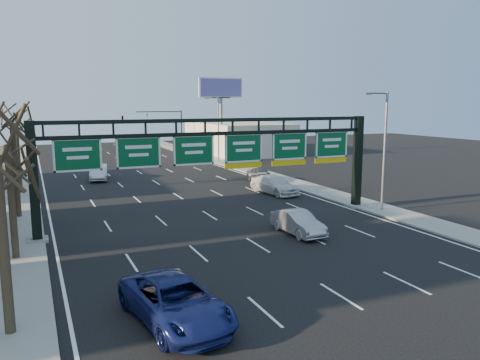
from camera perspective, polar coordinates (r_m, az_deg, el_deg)
name	(u,v)px	position (r m, az deg, el deg)	size (l,w,h in m)	color
ground	(274,255)	(25.84, 4.18, -9.13)	(160.00, 160.00, 0.00)	black
sidewalk_left	(20,204)	(42.33, -25.21, -2.61)	(3.00, 120.00, 0.12)	gray
sidewalk_right	(291,182)	(48.91, 6.27, -0.27)	(3.00, 120.00, 0.12)	gray
lane_markings	(172,192)	(43.92, -8.30, -1.48)	(21.60, 120.00, 0.01)	white
sign_gantry	(221,156)	(32.03, -2.28, 2.98)	(24.60, 1.20, 7.20)	black
building_right_distant	(238,138)	(78.45, -0.28, 5.19)	(12.00, 20.00, 5.00)	beige
tree_gantry	(5,124)	(26.58, -26.68, 6.07)	(3.60, 3.60, 8.48)	#33271C
tree_mid	(11,108)	(36.55, -26.16, 7.90)	(3.60, 3.60, 9.24)	#33271C
tree_far	(15,111)	(46.55, -25.77, 7.57)	(3.60, 3.60, 8.86)	#33271C
streetlight_near	(383,145)	(36.77, 17.08, 4.11)	(2.15, 0.22, 9.00)	slate
streetlight_far	(218,126)	(66.19, -2.75, 6.65)	(2.15, 0.22, 9.00)	slate
billboard_right	(221,97)	(71.69, -2.35, 10.04)	(7.00, 0.50, 12.00)	slate
traffic_signal_mast	(145,120)	(78.53, -11.47, 7.20)	(10.16, 0.54, 7.00)	black
car_blue_suv	(175,302)	(18.27, -7.88, -14.47)	(2.73, 5.92, 1.64)	navy
car_silver_sedan	(298,223)	(29.83, 7.06, -5.17)	(1.56, 4.46, 1.47)	#9F9FA3
car_white_wagon	(274,185)	(42.92, 4.21, -0.57)	(2.26, 5.57, 1.62)	silver
car_grey_far	(261,175)	(49.02, 2.52, 0.62)	(1.78, 4.41, 1.50)	#424447
car_silver_distant	(99,172)	(52.61, -16.84, 0.91)	(1.74, 5.00, 1.65)	silver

